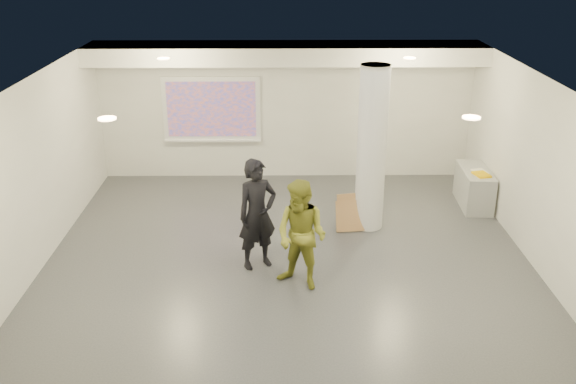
{
  "coord_description": "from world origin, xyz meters",
  "views": [
    {
      "loc": [
        -0.1,
        -9.0,
        5.04
      ],
      "look_at": [
        0.0,
        0.4,
        1.25
      ],
      "focal_mm": 40.0,
      "sensor_mm": 36.0,
      "label": 1
    }
  ],
  "objects_px": {
    "woman": "(257,214)",
    "column": "(372,149)",
    "man": "(301,235)",
    "projection_screen": "(212,110)",
    "credenza": "(474,188)"
  },
  "relations": [
    {
      "from": "woman",
      "to": "column",
      "type": "bearing_deg",
      "value": 8.81
    },
    {
      "from": "man",
      "to": "woman",
      "type": "bearing_deg",
      "value": 167.43
    },
    {
      "from": "woman",
      "to": "man",
      "type": "height_order",
      "value": "woman"
    },
    {
      "from": "column",
      "to": "projection_screen",
      "type": "distance_m",
      "value": 4.08
    },
    {
      "from": "column",
      "to": "man",
      "type": "xyz_separation_m",
      "value": [
        -1.31,
        -2.16,
        -0.64
      ]
    },
    {
      "from": "column",
      "to": "credenza",
      "type": "xyz_separation_m",
      "value": [
        2.22,
        0.97,
        -1.13
      ]
    },
    {
      "from": "column",
      "to": "credenza",
      "type": "distance_m",
      "value": 2.67
    },
    {
      "from": "credenza",
      "to": "woman",
      "type": "xyz_separation_m",
      "value": [
        -4.21,
        -2.47,
        0.54
      ]
    },
    {
      "from": "projection_screen",
      "to": "woman",
      "type": "relative_size",
      "value": 1.15
    },
    {
      "from": "column",
      "to": "man",
      "type": "bearing_deg",
      "value": -121.17
    },
    {
      "from": "column",
      "to": "woman",
      "type": "relative_size",
      "value": 1.65
    },
    {
      "from": "woman",
      "to": "man",
      "type": "xyz_separation_m",
      "value": [
        0.68,
        -0.66,
        -0.05
      ]
    },
    {
      "from": "man",
      "to": "projection_screen",
      "type": "bearing_deg",
      "value": 142.02
    },
    {
      "from": "credenza",
      "to": "man",
      "type": "height_order",
      "value": "man"
    },
    {
      "from": "projection_screen",
      "to": "woman",
      "type": "xyz_separation_m",
      "value": [
        1.11,
        -4.15,
        -0.62
      ]
    }
  ]
}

